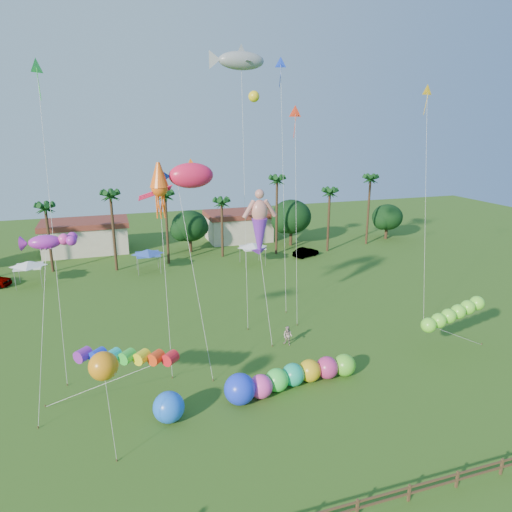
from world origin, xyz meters
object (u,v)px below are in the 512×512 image
object	(u,v)px
caterpillar_inflatable	(287,378)
blue_ball	(169,407)
spectator_b	(288,336)
car_b	(306,252)

from	to	relation	value
caterpillar_inflatable	blue_ball	world-z (taller)	caterpillar_inflatable
spectator_b	blue_ball	world-z (taller)	blue_ball
car_b	spectator_b	xyz separation A→B (m)	(-12.96, -25.08, 0.19)
car_b	blue_ball	distance (m)	40.68
caterpillar_inflatable	spectator_b	bearing A→B (deg)	60.12
spectator_b	blue_ball	xyz separation A→B (m)	(-11.33, -7.54, 0.16)
spectator_b	blue_ball	bearing A→B (deg)	-98.97
car_b	spectator_b	size ratio (longest dim) A/B	2.36
car_b	caterpillar_inflatable	bearing A→B (deg)	132.72
caterpillar_inflatable	car_b	bearing A→B (deg)	55.96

